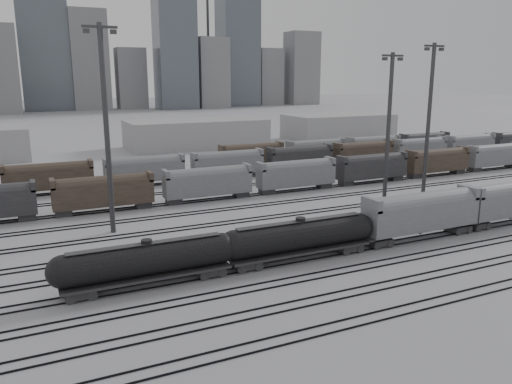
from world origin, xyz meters
name	(u,v)px	position (x,y,z in m)	size (l,w,h in m)	color
ground	(370,251)	(0.00, 0.00, 0.00)	(900.00, 900.00, 0.00)	#B3B3B8
tracks	(297,214)	(0.00, 17.50, 0.08)	(220.00, 71.50, 0.16)	black
tank_car_a	(148,261)	(-26.45, 1.00, 2.69)	(18.79, 3.13, 4.64)	#262629
tank_car_b	(300,237)	(-9.11, 1.00, 2.76)	(19.31, 3.22, 4.77)	#262629
hopper_car_a	(421,211)	(8.67, 1.00, 3.69)	(16.68, 3.31, 5.97)	#262629
hopper_car_b	(512,198)	(25.42, 1.00, 3.61)	(16.33, 3.25, 5.84)	#262629
light_mast_b	(106,126)	(-26.62, 20.58, 14.26)	(4.30, 0.69, 26.88)	#373739
light_mast_c	(388,129)	(14.06, 14.74, 12.67)	(3.82, 0.61, 23.87)	#373739
light_mast_d	(429,117)	(26.26, 19.13, 13.69)	(4.13, 0.66, 25.81)	#373739
bg_string_near	(296,176)	(8.00, 32.00, 2.80)	(151.00, 3.00, 5.60)	slate
bg_string_mid	(300,159)	(18.00, 48.00, 2.80)	(151.00, 3.00, 5.60)	#262629
bg_string_far	(345,149)	(35.50, 56.00, 2.80)	(66.00, 3.00, 5.60)	brown
warehouse_mid	(196,133)	(10.00, 95.00, 4.00)	(40.00, 18.00, 8.00)	#9F9FA1
warehouse_right	(338,126)	(60.00, 95.00, 4.00)	(35.00, 18.00, 8.00)	#9F9FA1
skyline	(100,52)	(10.84, 280.00, 34.73)	(316.00, 22.40, 95.00)	gray
crane_left	(24,14)	(-28.74, 305.00, 57.39)	(42.00, 1.80, 100.00)	#373739
crane_right	(209,23)	(91.26, 305.00, 57.39)	(42.00, 1.80, 100.00)	#373739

